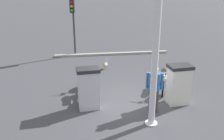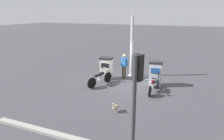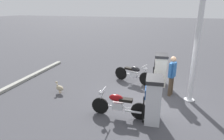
{
  "view_description": "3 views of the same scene",
  "coord_description": "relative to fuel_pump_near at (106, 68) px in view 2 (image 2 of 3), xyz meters",
  "views": [
    {
      "loc": [
        -8.2,
        1.79,
        4.35
      ],
      "look_at": [
        1.53,
        0.59,
        0.76
      ],
      "focal_mm": 39.96,
      "sensor_mm": 36.0,
      "label": 1
    },
    {
      "loc": [
        11.15,
        3.53,
        4.31
      ],
      "look_at": [
        1.33,
        -0.56,
        1.16
      ],
      "focal_mm": 31.19,
      "sensor_mm": 36.0,
      "label": 2
    },
    {
      "loc": [
        -0.64,
        7.32,
        3.59
      ],
      "look_at": [
        1.46,
        0.54,
        1.24
      ],
      "focal_mm": 31.11,
      "sensor_mm": 36.0,
      "label": 3
    }
  ],
  "objects": [
    {
      "name": "ground_plane",
      "position": [
        0.25,
        1.63,
        -0.76
      ],
      "size": [
        120.0,
        120.0,
        0.0
      ],
      "primitive_type": "plane",
      "color": "#424247"
    },
    {
      "name": "fuel_pump_near",
      "position": [
        0.0,
        0.0,
        0.0
      ],
      "size": [
        0.66,
        0.88,
        1.49
      ],
      "color": "silver",
      "rests_on": "ground"
    },
    {
      "name": "fuel_pump_far",
      "position": [
        0.0,
        3.27,
        0.01
      ],
      "size": [
        0.58,
        0.83,
        1.51
      ],
      "color": "silver",
      "rests_on": "ground"
    },
    {
      "name": "motorcycle_near_pump",
      "position": [
        1.23,
        0.16,
        -0.28
      ],
      "size": [
        1.97,
        0.85,
        0.97
      ],
      "color": "black",
      "rests_on": "ground"
    },
    {
      "name": "motorcycle_far_pump",
      "position": [
        1.12,
        3.32,
        -0.3
      ],
      "size": [
        1.97,
        0.56,
        0.93
      ],
      "color": "black",
      "rests_on": "ground"
    },
    {
      "name": "attendant_person",
      "position": [
        -0.53,
        1.08,
        0.21
      ],
      "size": [
        0.31,
        0.57,
        1.68
      ],
      "color": "#473828",
      "rests_on": "ground"
    },
    {
      "name": "wandering_duck",
      "position": [
        4.04,
        2.28,
        -0.52
      ],
      "size": [
        0.49,
        0.32,
        0.5
      ],
      "color": "tan",
      "rests_on": "ground"
    },
    {
      "name": "roadside_traffic_light",
      "position": [
        6.63,
        3.88,
        1.5
      ],
      "size": [
        0.4,
        0.29,
        3.27
      ],
      "color": "#38383A",
      "rests_on": "ground"
    },
    {
      "name": "canopy_support_pole",
      "position": [
        -1.27,
        1.34,
        1.24
      ],
      "size": [
        0.4,
        0.4,
        4.14
      ],
      "color": "silver",
      "rests_on": "ground"
    },
    {
      "name": "road_edge_kerb",
      "position": [
        6.54,
        1.63,
        -0.7
      ],
      "size": [
        0.37,
        6.89,
        0.12
      ],
      "color": "#9E9E93",
      "rests_on": "ground"
    }
  ]
}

